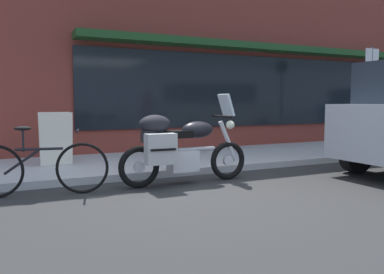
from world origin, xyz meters
The scene contains 6 objects.
ground_plane centered at (0.00, 0.00, 0.00)m, with size 80.00×80.00×0.00m, color #2C2C2C.
storefront_building centered at (5.12, 4.00, 3.65)m, with size 18.24×0.90×7.47m.
touring_motorcycle centered at (-0.21, 0.62, 0.60)m, with size 2.12×0.67×1.39m.
parked_bicycle centered at (-2.17, 0.77, 0.38)m, with size 1.77×0.53×0.94m.
sandwich_board_sign centered at (-1.78, 2.58, 0.60)m, with size 0.55×0.42×0.95m.
parking_sign_pole centered at (5.55, 2.06, 1.59)m, with size 0.44×0.07×2.48m.
Camera 1 is at (-2.50, -4.71, 1.25)m, focal length 36.09 mm.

